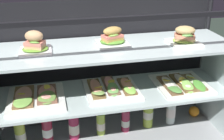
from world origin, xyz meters
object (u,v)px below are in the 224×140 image
Objects in this scene: plated_roll_sandwich_mid_left at (184,37)px; juice_bottle_back_right at (126,120)px; plated_roll_sandwich_near_right_corner at (35,44)px; juice_bottle_tucked_behind at (74,126)px; juice_bottle_front_second at (171,111)px; juice_bottle_front_middle at (101,123)px; open_sandwich_tray_near_left_corner at (36,97)px; juice_bottle_near_post at (47,129)px; juice_bottle_front_fourth at (20,132)px; juice_bottle_back_left at (148,114)px; open_sandwich_tray_near_right_corner at (111,88)px; open_sandwich_tray_far_right at (182,84)px; orange_fruit_beside_bottles at (194,111)px; plated_roll_sandwich_far_right at (112,39)px.

juice_bottle_back_right is (-0.34, 0.08, -0.60)m from plated_roll_sandwich_mid_left.
plated_roll_sandwich_near_right_corner reaches higher than plated_roll_sandwich_mid_left.
juice_bottle_tucked_behind is 0.71m from juice_bottle_front_second.
open_sandwich_tray_near_left_corner is at bearing -175.21° from juice_bottle_front_middle.
juice_bottle_near_post is at bearing 174.54° from plated_roll_sandwich_mid_left.
plated_roll_sandwich_mid_left is at bearing -4.98° from juice_bottle_front_fourth.
juice_bottle_back_left is (0.71, 0.01, 0.01)m from juice_bottle_near_post.
juice_bottle_front_middle is (0.38, 0.03, -0.61)m from plated_roll_sandwich_near_right_corner.
juice_bottle_tucked_behind is (-0.25, 0.01, -0.26)m from open_sandwich_tray_near_right_corner.
plated_roll_sandwich_mid_left is at bearing -143.92° from open_sandwich_tray_far_right.
orange_fruit_beside_bottles is at bearing 6.69° from open_sandwich_tray_near_right_corner.
plated_roll_sandwich_near_right_corner is 0.80× the size of juice_bottle_near_post.
juice_bottle_back_right is (0.58, 0.03, -0.27)m from open_sandwich_tray_near_left_corner.
plated_roll_sandwich_far_right is 0.92m from orange_fruit_beside_bottles.
open_sandwich_tray_near_right_corner is at bearing -173.31° from orange_fruit_beside_bottles.
juice_bottle_near_post is 0.53m from juice_bottle_back_right.
juice_bottle_tucked_behind is at bearing -177.42° from juice_bottle_back_left.
plated_roll_sandwich_far_right reaches higher than juice_bottle_near_post.
open_sandwich_tray_near_left_corner reaches higher than orange_fruit_beside_bottles.
juice_bottle_back_left is at bearing 2.56° from juice_bottle_front_middle.
juice_bottle_tucked_behind is 3.11× the size of orange_fruit_beside_bottles.
juice_bottle_front_second is (0.44, 0.03, -0.59)m from plated_roll_sandwich_far_right.
juice_bottle_tucked_behind reaches higher than juice_bottle_front_second.
open_sandwich_tray_near_right_corner is at bearing 174.75° from open_sandwich_tray_far_right.
open_sandwich_tray_near_left_corner is 1.50× the size of juice_bottle_front_fourth.
juice_bottle_back_right is (-0.37, 0.06, -0.27)m from open_sandwich_tray_far_right.
plated_roll_sandwich_mid_left is 0.52× the size of open_sandwich_tray_far_right.
open_sandwich_tray_far_right is 1.55× the size of juice_bottle_back_right.
juice_bottle_back_left is (0.17, 0.02, 0.01)m from juice_bottle_back_right.
juice_bottle_back_right is (0.55, 0.03, -0.60)m from plated_roll_sandwich_near_right_corner.
juice_bottle_tucked_behind is at bearing 177.84° from open_sandwich_tray_near_right_corner.
juice_bottle_back_right is 0.17m from juice_bottle_back_left.
juice_bottle_front_second is at bearing 0.99° from juice_bottle_near_post.
open_sandwich_tray_near_right_corner is (0.47, 0.02, -0.00)m from open_sandwich_tray_near_left_corner.
juice_bottle_front_middle is (0.18, 0.01, -0.01)m from juice_bottle_tucked_behind.
open_sandwich_tray_near_left_corner and open_sandwich_tray_far_right have the same top height.
juice_bottle_back_right is 2.86× the size of orange_fruit_beside_bottles.
juice_bottle_front_middle is at bearing 165.27° from open_sandwich_tray_near_right_corner.
juice_bottle_back_left reaches higher than juice_bottle_back_right.
juice_bottle_near_post reaches higher than juice_bottle_front_middle.
juice_bottle_back_left is at bearing 0.99° from juice_bottle_near_post.
open_sandwich_tray_near_left_corner is 0.27m from juice_bottle_near_post.
open_sandwich_tray_far_right is 1.49× the size of juice_bottle_front_second.
orange_fruit_beside_bottles is at bearing 32.43° from open_sandwich_tray_far_right.
open_sandwich_tray_near_right_corner is at bearing -135.63° from plated_roll_sandwich_far_right.
open_sandwich_tray_near_right_corner reaches higher than juice_bottle_front_second.
open_sandwich_tray_far_right reaches higher than juice_bottle_near_post.
juice_bottle_front_fourth is 1.05× the size of juice_bottle_near_post.
plated_roll_sandwich_far_right is 0.80× the size of juice_bottle_front_fourth.
open_sandwich_tray_near_left_corner reaches higher than juice_bottle_front_middle.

